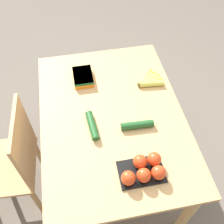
# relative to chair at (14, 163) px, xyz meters

# --- Properties ---
(ground_plane) EXTENTS (12.00, 12.00, 0.00)m
(ground_plane) POSITION_rel_chair_xyz_m (0.06, -0.66, -0.47)
(ground_plane) COLOR #665B51
(dining_table) EXTENTS (1.22, 0.87, 0.74)m
(dining_table) POSITION_rel_chair_xyz_m (0.06, -0.66, 0.16)
(dining_table) COLOR tan
(dining_table) RESTS_ON ground_plane
(chair) EXTENTS (0.44, 0.42, 0.91)m
(chair) POSITION_rel_chair_xyz_m (0.00, 0.00, 0.00)
(chair) COLOR tan
(chair) RESTS_ON ground_plane
(banana_bunch) EXTENTS (0.17, 0.18, 0.04)m
(banana_bunch) POSITION_rel_chair_xyz_m (0.29, -0.95, 0.29)
(banana_bunch) COLOR brown
(banana_bunch) RESTS_ON dining_table
(tomato_pack) EXTENTS (0.16, 0.24, 0.08)m
(tomato_pack) POSITION_rel_chair_xyz_m (-0.34, -0.75, 0.31)
(tomato_pack) COLOR black
(tomato_pack) RESTS_ON dining_table
(carrot_bag) EXTENTS (0.18, 0.13, 0.05)m
(carrot_bag) POSITION_rel_chair_xyz_m (0.40, -0.53, 0.29)
(carrot_bag) COLOR orange
(carrot_bag) RESTS_ON dining_table
(cucumber_near) EXTENTS (0.05, 0.19, 0.04)m
(cucumber_near) POSITION_rel_chair_xyz_m (-0.05, -0.79, 0.29)
(cucumber_near) COLOR #1E5123
(cucumber_near) RESTS_ON dining_table
(cucumber_far) EXTENTS (0.19, 0.06, 0.04)m
(cucumber_far) POSITION_rel_chair_xyz_m (-0.01, -0.53, 0.29)
(cucumber_far) COLOR #1E5123
(cucumber_far) RESTS_ON dining_table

